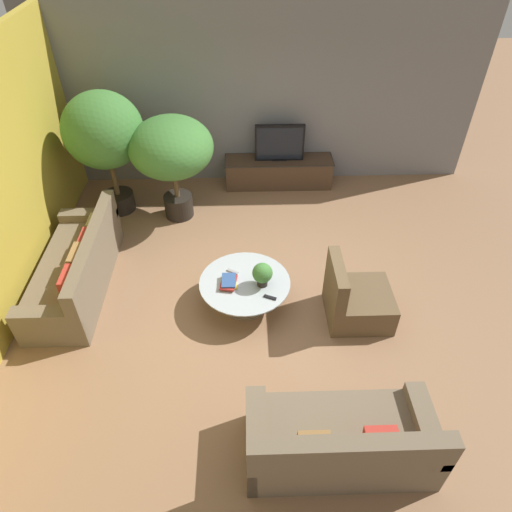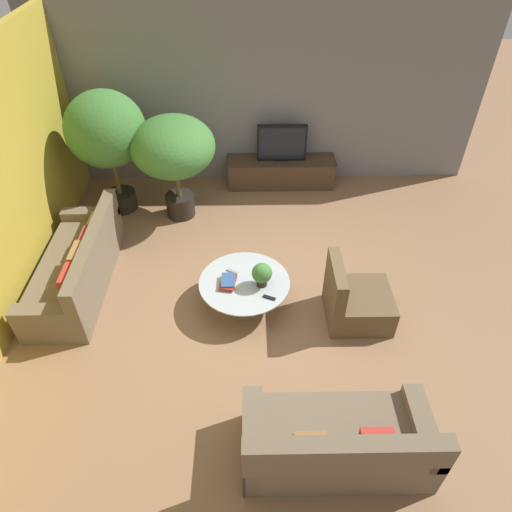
{
  "view_description": "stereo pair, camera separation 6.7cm",
  "coord_description": "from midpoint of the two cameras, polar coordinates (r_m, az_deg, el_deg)",
  "views": [
    {
      "loc": [
        -0.3,
        -4.26,
        4.46
      ],
      "look_at": [
        -0.15,
        0.29,
        0.55
      ],
      "focal_mm": 32.0,
      "sensor_mm": 36.0,
      "label": 1
    },
    {
      "loc": [
        -0.23,
        -4.26,
        4.46
      ],
      "look_at": [
        -0.15,
        0.29,
        0.55
      ],
      "focal_mm": 32.0,
      "sensor_mm": 36.0,
      "label": 2
    }
  ],
  "objects": [
    {
      "name": "ground_plane",
      "position": [
        6.17,
        1.22,
        -5.59
      ],
      "size": [
        24.0,
        24.0,
        0.0
      ],
      "primitive_type": "plane",
      "color": "#8C6647"
    },
    {
      "name": "back_wall_stone",
      "position": [
        8.08,
        0.21,
        19.22
      ],
      "size": [
        7.4,
        0.12,
        3.0
      ],
      "primitive_type": "cube",
      "color": "slate",
      "rests_on": "ground"
    },
    {
      "name": "media_console",
      "position": [
        8.35,
        2.59,
        10.5
      ],
      "size": [
        1.91,
        0.5,
        0.51
      ],
      "color": "#473323",
      "rests_on": "ground"
    },
    {
      "name": "television",
      "position": [
        8.08,
        2.71,
        13.93
      ],
      "size": [
        0.85,
        0.13,
        0.64
      ],
      "color": "black",
      "rests_on": "media_console"
    },
    {
      "name": "coffee_table",
      "position": [
        5.95,
        -1.72,
        -4.01
      ],
      "size": [
        1.18,
        1.18,
        0.39
      ],
      "color": "#756656",
      "rests_on": "ground"
    },
    {
      "name": "couch_by_wall",
      "position": [
        6.66,
        -21.69,
        -1.55
      ],
      "size": [
        0.84,
        2.19,
        0.84
      ],
      "rotation": [
        0.0,
        0.0,
        -1.57
      ],
      "color": "brown",
      "rests_on": "ground"
    },
    {
      "name": "couch_near_entry",
      "position": [
        4.75,
        10.08,
        -21.88
      ],
      "size": [
        1.79,
        0.84,
        0.84
      ],
      "rotation": [
        0.0,
        0.0,
        3.14
      ],
      "color": "brown",
      "rests_on": "ground"
    },
    {
      "name": "armchair_wicker",
      "position": [
        5.92,
        11.98,
        -5.42
      ],
      "size": [
        0.8,
        0.76,
        0.86
      ],
      "rotation": [
        0.0,
        0.0,
        1.57
      ],
      "color": "brown",
      "rests_on": "ground"
    },
    {
      "name": "potted_palm_tall",
      "position": [
        7.5,
        -18.74,
        14.28
      ],
      "size": [
        1.21,
        1.21,
        2.01
      ],
      "color": "black",
      "rests_on": "ground"
    },
    {
      "name": "potted_palm_corner",
      "position": [
        7.17,
        -10.78,
        12.82
      ],
      "size": [
        1.28,
        1.28,
        1.69
      ],
      "color": "black",
      "rests_on": "ground"
    },
    {
      "name": "potted_plant_tabletop",
      "position": [
        5.7,
        0.47,
        -2.24
      ],
      "size": [
        0.26,
        0.26,
        0.33
      ],
      "color": "black",
      "rests_on": "coffee_table"
    },
    {
      "name": "book_stack",
      "position": [
        5.82,
        -3.76,
        -3.27
      ],
      "size": [
        0.23,
        0.31,
        0.07
      ],
      "color": "gold",
      "rests_on": "coffee_table"
    },
    {
      "name": "remote_black",
      "position": [
        5.66,
        1.46,
        -5.19
      ],
      "size": [
        0.16,
        0.1,
        0.02
      ],
      "primitive_type": "cube",
      "rotation": [
        0.0,
        0.0,
        1.16
      ],
      "color": "black",
      "rests_on": "coffee_table"
    },
    {
      "name": "remote_silver",
      "position": [
        6.0,
        -3.25,
        -1.95
      ],
      "size": [
        0.16,
        0.12,
        0.02
      ],
      "primitive_type": "cube",
      "rotation": [
        0.0,
        0.0,
        1.03
      ],
      "color": "gray",
      "rests_on": "coffee_table"
    }
  ]
}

